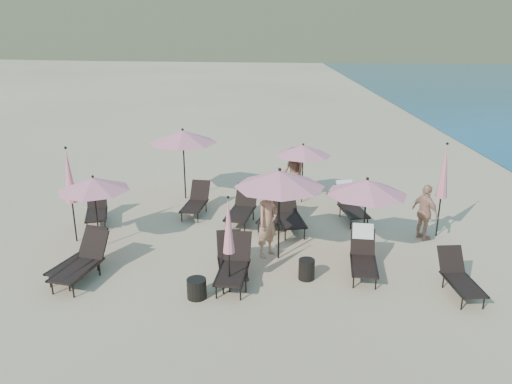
{
  "coord_description": "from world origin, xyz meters",
  "views": [
    {
      "loc": [
        -0.36,
        -10.2,
        5.66
      ],
      "look_at": [
        -0.41,
        3.5,
        1.1
      ],
      "focal_mm": 35.0,
      "sensor_mm": 36.0,
      "label": 1
    }
  ],
  "objects_px": {
    "lounger_1": "(80,257)",
    "beachgoer_a": "(267,222)",
    "lounger_6": "(97,209)",
    "lounger_5": "(459,276)",
    "umbrella_closed_1": "(444,172)",
    "lounger_10": "(289,214)",
    "umbrella_open_2": "(367,187)",
    "lounger_11": "(350,203)",
    "lounger_0": "(82,262)",
    "lounger_8": "(242,208)",
    "umbrella_open_1": "(280,179)",
    "lounger_9": "(274,211)",
    "umbrella_closed_0": "(229,226)",
    "beachgoer_b": "(293,173)",
    "lounger_3": "(234,264)",
    "umbrella_open_4": "(303,150)",
    "side_table_1": "(307,269)",
    "lounger_2": "(231,260)",
    "lounger_4": "(363,254)",
    "umbrella_closed_2": "(69,176)",
    "lounger_7": "(196,201)",
    "side_table_0": "(197,288)",
    "umbrella_open_3": "(183,137)",
    "umbrella_open_0": "(93,184)",
    "beachgoer_c": "(425,212)"
  },
  "relations": [
    {
      "from": "lounger_1",
      "to": "beachgoer_a",
      "type": "bearing_deg",
      "value": 32.38
    },
    {
      "from": "lounger_9",
      "to": "side_table_0",
      "type": "distance_m",
      "value": 4.62
    },
    {
      "from": "side_table_1",
      "to": "beachgoer_b",
      "type": "relative_size",
      "value": 0.28
    },
    {
      "from": "lounger_4",
      "to": "side_table_1",
      "type": "bearing_deg",
      "value": -157.8
    },
    {
      "from": "lounger_10",
      "to": "side_table_0",
      "type": "height_order",
      "value": "lounger_10"
    },
    {
      "from": "lounger_8",
      "to": "umbrella_open_3",
      "type": "distance_m",
      "value": 3.46
    },
    {
      "from": "side_table_1",
      "to": "beachgoer_a",
      "type": "height_order",
      "value": "beachgoer_a"
    },
    {
      "from": "umbrella_closed_0",
      "to": "lounger_1",
      "type": "bearing_deg",
      "value": 166.75
    },
    {
      "from": "umbrella_open_3",
      "to": "umbrella_open_2",
      "type": "bearing_deg",
      "value": -42.09
    },
    {
      "from": "lounger_7",
      "to": "lounger_6",
      "type": "bearing_deg",
      "value": -156.92
    },
    {
      "from": "lounger_9",
      "to": "beachgoer_a",
      "type": "xyz_separation_m",
      "value": [
        -0.25,
        -2.08,
        0.51
      ]
    },
    {
      "from": "lounger_2",
      "to": "umbrella_closed_2",
      "type": "height_order",
      "value": "umbrella_closed_2"
    },
    {
      "from": "lounger_3",
      "to": "umbrella_open_4",
      "type": "height_order",
      "value": "umbrella_open_4"
    },
    {
      "from": "lounger_1",
      "to": "lounger_2",
      "type": "xyz_separation_m",
      "value": [
        3.6,
        -0.15,
        -0.02
      ]
    },
    {
      "from": "lounger_11",
      "to": "umbrella_open_4",
      "type": "relative_size",
      "value": 0.86
    },
    {
      "from": "lounger_11",
      "to": "lounger_9",
      "type": "bearing_deg",
      "value": -175.5
    },
    {
      "from": "lounger_2",
      "to": "beachgoer_c",
      "type": "relative_size",
      "value": 1.06
    },
    {
      "from": "lounger_7",
      "to": "lounger_8",
      "type": "xyz_separation_m",
      "value": [
        1.48,
        -0.72,
        0.05
      ]
    },
    {
      "from": "lounger_7",
      "to": "side_table_0",
      "type": "height_order",
      "value": "lounger_7"
    },
    {
      "from": "lounger_8",
      "to": "side_table_0",
      "type": "xyz_separation_m",
      "value": [
        -0.86,
        -4.43,
        -0.25
      ]
    },
    {
      "from": "side_table_0",
      "to": "umbrella_open_2",
      "type": "bearing_deg",
      "value": 26.3
    },
    {
      "from": "lounger_5",
      "to": "umbrella_closed_1",
      "type": "xyz_separation_m",
      "value": [
        0.61,
        3.18,
        1.48
      ]
    },
    {
      "from": "lounger_9",
      "to": "umbrella_open_0",
      "type": "bearing_deg",
      "value": -142.7
    },
    {
      "from": "lounger_8",
      "to": "lounger_9",
      "type": "xyz_separation_m",
      "value": [
        0.96,
        -0.19,
        -0.05
      ]
    },
    {
      "from": "umbrella_open_3",
      "to": "side_table_1",
      "type": "height_order",
      "value": "umbrella_open_3"
    },
    {
      "from": "lounger_2",
      "to": "lounger_5",
      "type": "xyz_separation_m",
      "value": [
        5.09,
        -0.71,
        -0.03
      ]
    },
    {
      "from": "lounger_6",
      "to": "side_table_1",
      "type": "bearing_deg",
      "value": -44.72
    },
    {
      "from": "lounger_1",
      "to": "side_table_1",
      "type": "relative_size",
      "value": 3.64
    },
    {
      "from": "lounger_4",
      "to": "umbrella_open_1",
      "type": "distance_m",
      "value": 2.7
    },
    {
      "from": "lounger_10",
      "to": "umbrella_open_2",
      "type": "xyz_separation_m",
      "value": [
        1.77,
        -1.96,
        1.45
      ]
    },
    {
      "from": "lounger_2",
      "to": "lounger_3",
      "type": "relative_size",
      "value": 0.95
    },
    {
      "from": "lounger_2",
      "to": "umbrella_closed_2",
      "type": "distance_m",
      "value": 5.08
    },
    {
      "from": "lounger_9",
      "to": "umbrella_closed_0",
      "type": "height_order",
      "value": "umbrella_closed_0"
    },
    {
      "from": "lounger_9",
      "to": "beachgoer_b",
      "type": "xyz_separation_m",
      "value": [
        0.7,
        2.47,
        0.47
      ]
    },
    {
      "from": "lounger_6",
      "to": "lounger_1",
      "type": "bearing_deg",
      "value": -93.35
    },
    {
      "from": "lounger_4",
      "to": "lounger_6",
      "type": "distance_m",
      "value": 8.05
    },
    {
      "from": "lounger_3",
      "to": "umbrella_closed_0",
      "type": "bearing_deg",
      "value": -93.41
    },
    {
      "from": "lounger_0",
      "to": "umbrella_open_0",
      "type": "relative_size",
      "value": 0.89
    },
    {
      "from": "lounger_3",
      "to": "umbrella_open_4",
      "type": "relative_size",
      "value": 0.87
    },
    {
      "from": "lounger_5",
      "to": "umbrella_closed_0",
      "type": "distance_m",
      "value": 5.23
    },
    {
      "from": "umbrella_closed_1",
      "to": "umbrella_closed_2",
      "type": "distance_m",
      "value": 10.11
    },
    {
      "from": "lounger_1",
      "to": "beachgoer_b",
      "type": "distance_m",
      "value": 7.81
    },
    {
      "from": "lounger_2",
      "to": "side_table_1",
      "type": "xyz_separation_m",
      "value": [
        1.77,
        -0.08,
        -0.19
      ]
    },
    {
      "from": "lounger_0",
      "to": "lounger_10",
      "type": "height_order",
      "value": "lounger_10"
    },
    {
      "from": "umbrella_open_4",
      "to": "umbrella_open_3",
      "type": "bearing_deg",
      "value": 174.82
    },
    {
      "from": "lounger_0",
      "to": "beachgoer_c",
      "type": "relative_size",
      "value": 1.14
    },
    {
      "from": "lounger_3",
      "to": "umbrella_open_1",
      "type": "xyz_separation_m",
      "value": [
        1.07,
        1.25,
        1.67
      ]
    },
    {
      "from": "lounger_11",
      "to": "lounger_0",
      "type": "bearing_deg",
      "value": -159.33
    },
    {
      "from": "lounger_5",
      "to": "umbrella_open_4",
      "type": "bearing_deg",
      "value": 112.48
    },
    {
      "from": "lounger_8",
      "to": "umbrella_open_1",
      "type": "bearing_deg",
      "value": -55.54
    }
  ]
}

